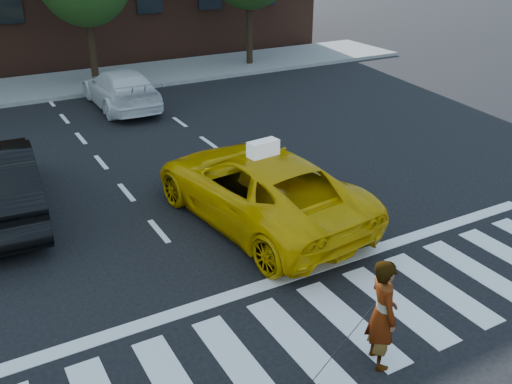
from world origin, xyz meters
The scene contains 8 objects.
ground centered at (0.00, 0.00, 0.00)m, with size 120.00×120.00×0.00m, color black.
crosswalk centered at (0.00, 0.00, 0.01)m, with size 13.00×2.40×0.01m, color silver.
stop_line centered at (0.00, 1.60, 0.01)m, with size 12.00×0.30×0.01m, color silver.
sidewalk_far centered at (0.00, 17.50, 0.07)m, with size 30.00×4.00×0.15m, color slate.
taxi centered at (0.50, 3.87, 0.77)m, with size 2.57×5.56×1.55m, color #D7A304.
white_suv centered at (0.49, 13.57, 0.67)m, with size 1.87×4.61×1.34m, color silver.
woman centered at (-0.21, -0.91, 0.87)m, with size 0.63×0.41×1.73m, color #999999.
taxi_sign centered at (0.50, 3.67, 1.71)m, with size 0.65×0.28×0.32m, color white.
Camera 1 is at (-4.96, -5.72, 5.81)m, focal length 40.00 mm.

